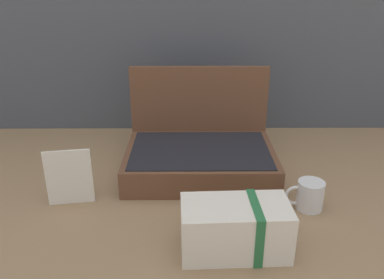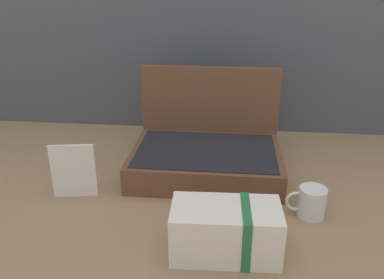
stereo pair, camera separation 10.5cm
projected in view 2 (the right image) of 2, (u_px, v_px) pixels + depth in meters
The scene contains 5 objects.
ground_plane at pixel (183, 198), 1.15m from camera, with size 6.00×6.00×0.00m, color #8C6D4C.
open_suitcase at pixel (207, 151), 1.29m from camera, with size 0.47×0.34×0.31m.
cream_toiletry_bag at pixel (227, 231), 0.90m from camera, with size 0.25×0.14×0.12m.
coffee_mug at pixel (311, 202), 1.05m from camera, with size 0.11×0.07×0.08m.
info_card_left at pixel (73, 171), 1.13m from camera, with size 0.12×0.01×0.16m, color silver.
Camera 2 is at (0.12, -0.98, 0.61)m, focal length 37.30 mm.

